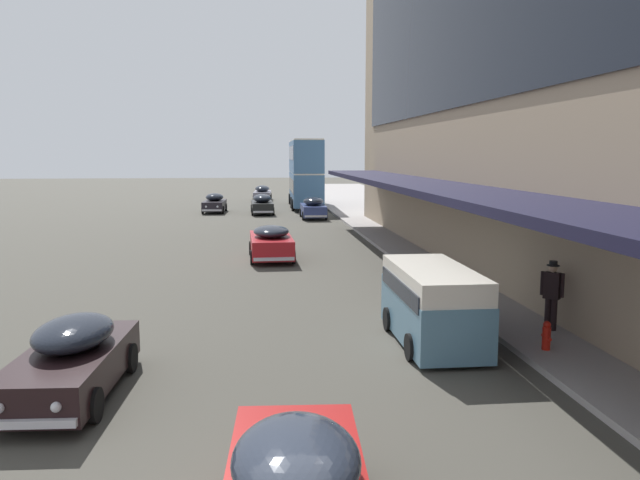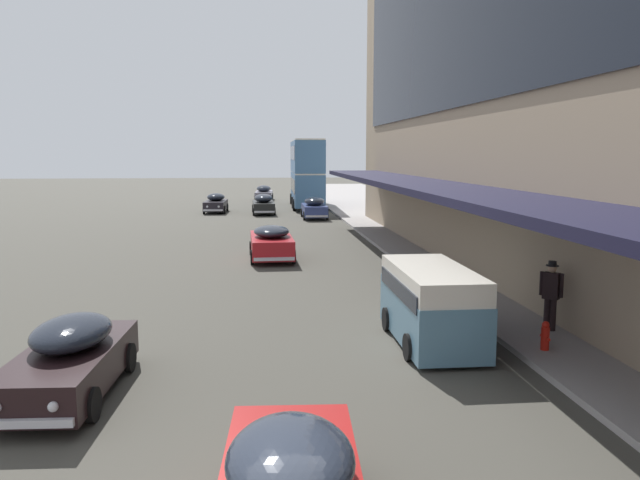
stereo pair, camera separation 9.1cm
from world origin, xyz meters
name	(u,v)px [view 2 (the right image)]	position (x,y,z in m)	size (l,w,h in m)	color
transit_bus_kerbside_front	(307,171)	(4.35, 49.80, 3.23)	(2.94, 11.23, 6.00)	teal
sedan_trailing_near	(216,203)	(-3.47, 45.56, 0.77)	(1.92, 4.29, 1.57)	black
sedan_second_mid	(314,208)	(4.13, 39.92, 0.79)	(1.84, 4.36, 1.62)	navy
sedan_lead_near	(263,204)	(0.40, 43.95, 0.77)	(1.86, 4.91, 1.58)	black
sedan_second_near	(264,193)	(0.61, 58.24, 0.77)	(2.00, 5.07, 1.57)	gray
sedan_oncoming_front	(271,242)	(0.53, 22.12, 0.78)	(2.05, 4.67, 1.55)	#AE181E
sedan_oncoming_rear	(70,358)	(-3.84, 6.31, 0.76)	(1.99, 4.52, 1.53)	black
vw_van	(430,300)	(4.25, 8.99, 1.10)	(1.92, 4.55, 1.96)	teal
pedestrian_at_kerb	(551,292)	(7.56, 9.22, 1.18)	(0.48, 0.46, 1.86)	black
fire_hydrant	(545,336)	(6.68, 7.63, 0.49)	(0.20, 0.40, 0.70)	red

